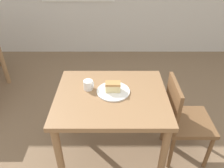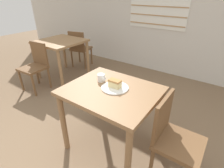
# 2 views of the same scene
# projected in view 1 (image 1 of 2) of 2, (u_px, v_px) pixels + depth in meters

# --- Properties ---
(dining_table_near) EXTENTS (0.92, 0.76, 0.77)m
(dining_table_near) POSITION_uv_depth(u_px,v_px,m) (111.00, 107.00, 1.85)
(dining_table_near) COLOR olive
(dining_table_near) RESTS_ON ground_plane
(chair_near_window) EXTENTS (0.40, 0.40, 0.85)m
(chair_near_window) POSITION_uv_depth(u_px,v_px,m) (183.00, 118.00, 2.00)
(chair_near_window) COLOR brown
(chair_near_window) RESTS_ON ground_plane
(plate) EXTENTS (0.28, 0.28, 0.01)m
(plate) POSITION_uv_depth(u_px,v_px,m) (113.00, 91.00, 1.81)
(plate) COLOR white
(plate) RESTS_ON dining_table_near
(cake_slice) EXTENTS (0.12, 0.07, 0.08)m
(cake_slice) POSITION_uv_depth(u_px,v_px,m) (113.00, 87.00, 1.79)
(cake_slice) COLOR beige
(cake_slice) RESTS_ON plate
(coffee_mug) EXTENTS (0.09, 0.08, 0.08)m
(coffee_mug) POSITION_uv_depth(u_px,v_px,m) (88.00, 85.00, 1.83)
(coffee_mug) COLOR white
(coffee_mug) RESTS_ON dining_table_near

